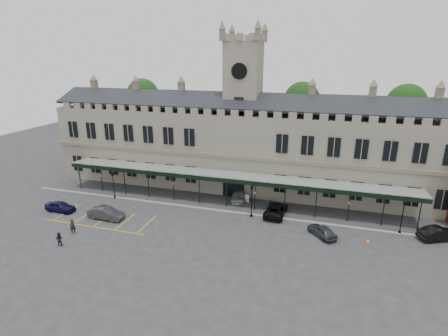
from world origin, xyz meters
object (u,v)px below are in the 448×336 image
(clock_tower, at_px, (243,104))
(car_van, at_px, (276,210))
(lamp_post_left, at_px, (113,183))
(traffic_cone, at_px, (368,242))
(lamp_post_mid, at_px, (252,198))
(car_right_a, at_px, (322,231))
(person_a, at_px, (73,226))
(person_b, at_px, (59,239))
(car_taxi, at_px, (238,195))
(car_right_b, at_px, (439,234))
(sign_board, at_px, (247,199))
(lamp_post_right, at_px, (403,213))
(station_building, at_px, (242,147))
(car_left_a, at_px, (60,206))
(car_left_b, at_px, (106,213))

(clock_tower, distance_m, car_van, 17.11)
(lamp_post_left, height_order, traffic_cone, lamp_post_left)
(lamp_post_left, xyz_separation_m, lamp_post_mid, (20.68, -0.35, 0.26))
(clock_tower, height_order, car_right_a, clock_tower)
(person_a, bearing_deg, traffic_cone, -29.58)
(car_van, xyz_separation_m, person_b, (-21.72, -14.66, 0.04))
(car_taxi, bearing_deg, car_right_b, -20.41)
(sign_board, relative_size, car_van, 0.21)
(lamp_post_mid, distance_m, lamp_post_right, 17.80)
(clock_tower, height_order, car_taxi, clock_tower)
(traffic_cone, distance_m, car_van, 11.93)
(station_building, bearing_deg, car_van, -53.47)
(lamp_post_mid, relative_size, person_b, 2.87)
(car_left_a, xyz_separation_m, car_right_b, (46.81, 6.02, 0.07))
(car_taxi, bearing_deg, car_van, -40.11)
(lamp_post_right, xyz_separation_m, car_taxi, (-20.81, 4.43, -1.94))
(car_van, distance_m, car_right_b, 18.85)
(car_left_a, bearing_deg, car_right_b, -81.71)
(station_building, height_order, person_b, station_building)
(traffic_cone, relative_size, car_taxi, 0.13)
(lamp_post_right, distance_m, car_right_a, 9.60)
(car_van, bearing_deg, station_building, -50.66)
(traffic_cone, distance_m, car_left_a, 39.04)
(car_right_a, height_order, person_a, person_a)
(lamp_post_left, relative_size, lamp_post_right, 0.93)
(person_b, bearing_deg, traffic_cone, -178.95)
(sign_board, relative_size, car_right_a, 0.28)
(station_building, bearing_deg, lamp_post_left, -147.65)
(car_left_a, xyz_separation_m, person_b, (6.28, -7.43, 0.08))
(car_left_b, bearing_deg, person_b, 174.15)
(lamp_post_mid, distance_m, car_right_a, 9.60)
(traffic_cone, height_order, car_right_a, car_right_a)
(car_left_a, height_order, car_right_a, car_left_a)
(lamp_post_left, xyz_separation_m, traffic_cone, (34.62, -3.61, -2.12))
(car_left_b, xyz_separation_m, person_b, (-0.99, -7.23, 0.01))
(station_building, xyz_separation_m, car_taxi, (1.00, -5.91, -5.79))
(car_taxi, bearing_deg, car_left_b, -152.87)
(car_van, distance_m, person_a, 25.16)
(car_right_a, relative_size, person_a, 2.23)
(station_building, height_order, car_van, station_building)
(clock_tower, distance_m, car_taxi, 13.84)
(car_right_a, distance_m, person_b, 29.64)
(car_left_b, relative_size, car_right_a, 1.18)
(car_taxi, bearing_deg, traffic_cone, -35.51)
(sign_board, bearing_deg, car_right_b, 7.04)
(lamp_post_mid, bearing_deg, lamp_post_right, 1.80)
(lamp_post_mid, distance_m, car_left_b, 18.83)
(car_left_a, height_order, car_left_b, car_left_b)
(sign_board, relative_size, car_left_b, 0.24)
(car_taxi, bearing_deg, sign_board, -31.75)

